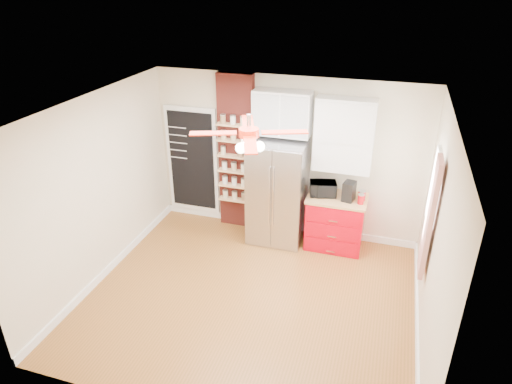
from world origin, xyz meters
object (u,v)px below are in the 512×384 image
(ceiling_fan, at_px, (249,133))
(toaster_oven, at_px, (323,189))
(pantry_jar_oats, at_px, (223,150))
(canister_left, at_px, (361,199))
(coffee_maker, at_px, (349,191))
(red_cabinet, at_px, (335,222))
(fridge, at_px, (277,192))

(ceiling_fan, xyz_separation_m, toaster_oven, (0.68, 1.69, -1.41))
(ceiling_fan, bearing_deg, toaster_oven, 68.07)
(toaster_oven, bearing_deg, pantry_jar_oats, 162.73)
(toaster_oven, xyz_separation_m, canister_left, (0.61, -0.12, -0.04))
(canister_left, bearing_deg, pantry_jar_oats, 174.84)
(coffee_maker, bearing_deg, ceiling_fan, -111.52)
(toaster_oven, xyz_separation_m, coffee_maker, (0.41, -0.06, 0.04))
(ceiling_fan, xyz_separation_m, pantry_jar_oats, (-1.03, 1.78, -0.99))
(canister_left, distance_m, pantry_jar_oats, 2.38)
(toaster_oven, xyz_separation_m, pantry_jar_oats, (-1.71, 0.09, 0.42))
(toaster_oven, distance_m, coffee_maker, 0.42)
(toaster_oven, relative_size, canister_left, 2.76)
(red_cabinet, height_order, toaster_oven, toaster_oven)
(coffee_maker, relative_size, pantry_jar_oats, 2.41)
(canister_left, bearing_deg, red_cabinet, 162.84)
(coffee_maker, relative_size, canister_left, 2.09)
(canister_left, bearing_deg, coffee_maker, 162.18)
(ceiling_fan, height_order, pantry_jar_oats, ceiling_fan)
(coffee_maker, bearing_deg, canister_left, -5.44)
(pantry_jar_oats, bearing_deg, toaster_oven, -2.92)
(fridge, relative_size, ceiling_fan, 1.25)
(ceiling_fan, height_order, coffee_maker, ceiling_fan)
(toaster_oven, bearing_deg, red_cabinet, -16.29)
(fridge, distance_m, red_cabinet, 1.06)
(red_cabinet, xyz_separation_m, canister_left, (0.37, -0.11, 0.52))
(red_cabinet, bearing_deg, canister_left, -17.16)
(ceiling_fan, relative_size, canister_left, 9.36)
(fridge, xyz_separation_m, red_cabinet, (0.97, 0.05, -0.42))
(red_cabinet, relative_size, ceiling_fan, 0.67)
(red_cabinet, bearing_deg, fridge, -177.05)
(toaster_oven, height_order, coffee_maker, coffee_maker)
(ceiling_fan, bearing_deg, coffee_maker, 56.10)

